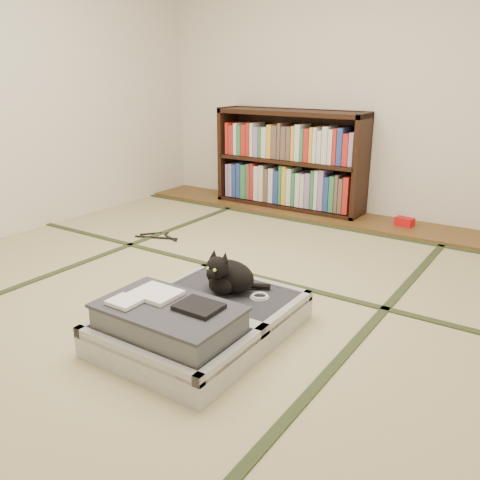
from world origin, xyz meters
The scene contains 10 objects.
floor centered at (0.00, 0.00, 0.00)m, with size 4.50×4.50×0.00m, color tan.
wood_strip centered at (0.00, 2.00, 0.01)m, with size 4.00×0.50×0.02m, color brown.
red_item centered at (0.62, 2.03, 0.06)m, with size 0.15×0.09×0.07m, color red.
room_shell centered at (0.00, 0.00, 1.46)m, with size 4.50×4.50×4.50m.
tatami_borders centered at (0.00, 0.49, 0.00)m, with size 4.00×4.50×0.01m.
bookcase centered at (-0.53, 2.07, 0.45)m, with size 1.46×0.33×0.94m.
suitcase centered at (0.33, -0.46, 0.10)m, with size 0.74×0.98×0.29m.
cat centered at (0.31, -0.16, 0.24)m, with size 0.33×0.33×0.26m.
cable_coil centered at (0.49, -0.13, 0.15)m, with size 0.10×0.10×0.02m.
hanger centered at (-0.95, 0.66, 0.01)m, with size 0.36×0.23×0.01m.
Camera 1 is at (1.76, -2.20, 1.27)m, focal length 38.00 mm.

